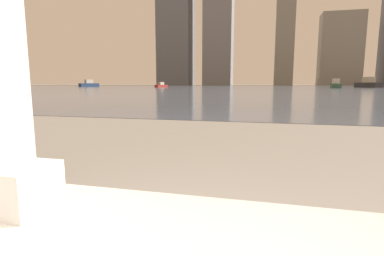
% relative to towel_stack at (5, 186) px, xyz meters
% --- Properties ---
extents(towel_stack, '(0.25, 0.17, 0.12)m').
position_rel_towel_stack_xyz_m(towel_stack, '(0.00, 0.00, 0.00)').
color(towel_stack, white).
rests_on(towel_stack, bathtub).
extents(harbor_water, '(180.00, 110.00, 0.01)m').
position_rel_towel_stack_xyz_m(harbor_water, '(0.27, 61.23, -0.62)').
color(harbor_water, slate).
rests_on(harbor_water, ground_plane).
extents(harbor_boat_1, '(1.90, 4.30, 1.56)m').
position_rel_towel_stack_xyz_m(harbor_boat_1, '(11.77, 54.35, -0.06)').
color(harbor_boat_1, '#335647').
rests_on(harbor_boat_1, harbor_water).
extents(harbor_boat_2, '(3.88, 5.42, 1.94)m').
position_rel_towel_stack_xyz_m(harbor_boat_2, '(18.83, 61.70, 0.07)').
color(harbor_boat_2, '#2D2D33').
rests_on(harbor_boat_2, harbor_water).
extents(harbor_boat_3, '(3.44, 4.35, 1.58)m').
position_rel_towel_stack_xyz_m(harbor_boat_3, '(-38.04, 59.23, -0.05)').
color(harbor_boat_3, navy).
rests_on(harbor_boat_3, harbor_water).
extents(harbor_boat_4, '(2.00, 2.78, 1.00)m').
position_rel_towel_stack_xyz_m(harbor_boat_4, '(-19.23, 54.41, -0.26)').
color(harbor_boat_4, maroon).
rests_on(harbor_boat_4, harbor_water).
extents(skyline_tower_0, '(13.08, 9.83, 54.99)m').
position_rel_towel_stack_xyz_m(skyline_tower_0, '(-35.66, 117.23, 26.87)').
color(skyline_tower_0, slate).
rests_on(skyline_tower_0, ground_plane).
extents(skyline_tower_1, '(10.66, 9.82, 62.36)m').
position_rel_towel_stack_xyz_m(skyline_tower_1, '(-18.32, 117.23, 30.56)').
color(skyline_tower_1, slate).
rests_on(skyline_tower_1, ground_plane).
extents(skyline_tower_2, '(6.48, 8.74, 44.99)m').
position_rel_towel_stack_xyz_m(skyline_tower_2, '(6.11, 117.23, 21.87)').
color(skyline_tower_2, gray).
rests_on(skyline_tower_2, ground_plane).
extents(skyline_tower_3, '(13.74, 8.37, 24.86)m').
position_rel_towel_stack_xyz_m(skyline_tower_3, '(25.09, 117.23, 11.81)').
color(skyline_tower_3, gray).
rests_on(skyline_tower_3, ground_plane).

